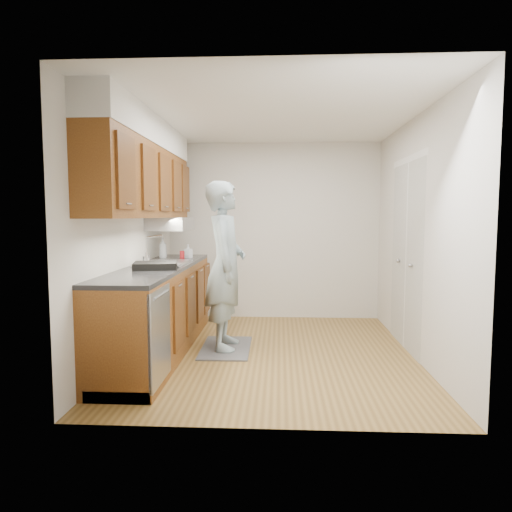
{
  "coord_description": "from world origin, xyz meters",
  "views": [
    {
      "loc": [
        0.09,
        -4.79,
        1.47
      ],
      "look_at": [
        -0.17,
        0.25,
        1.03
      ],
      "focal_mm": 32.0,
      "sensor_mm": 36.0,
      "label": 1
    }
  ],
  "objects": [
    {
      "name": "soap_bottle_a",
      "position": [
        -1.36,
        0.82,
        1.07
      ],
      "size": [
        0.1,
        0.1,
        0.26
      ],
      "primitive_type": "imported",
      "rotation": [
        0.0,
        0.0,
        0.05
      ],
      "color": "silver",
      "rests_on": "counter"
    },
    {
      "name": "soap_bottle_b",
      "position": [
        -1.05,
        0.85,
        1.03
      ],
      "size": [
        0.11,
        0.11,
        0.18
      ],
      "primitive_type": "imported",
      "rotation": [
        0.0,
        0.0,
        -0.43
      ],
      "color": "silver",
      "rests_on": "counter"
    },
    {
      "name": "dish_rack",
      "position": [
        -1.15,
        -0.29,
        0.97
      ],
      "size": [
        0.49,
        0.43,
        0.07
      ],
      "primitive_type": "cube",
      "rotation": [
        0.0,
        0.0,
        0.21
      ],
      "color": "black",
      "rests_on": "counter"
    },
    {
      "name": "person",
      "position": [
        -0.5,
        0.14,
        1.05
      ],
      "size": [
        0.5,
        0.74,
        2.07
      ],
      "primitive_type": "imported",
      "rotation": [
        0.0,
        0.0,
        1.59
      ],
      "color": "#899EA6",
      "rests_on": "floor_mat"
    },
    {
      "name": "wall_right",
      "position": [
        1.5,
        0.0,
        1.25
      ],
      "size": [
        0.02,
        3.5,
        2.5
      ],
      "primitive_type": "cube",
      "color": "beige",
      "rests_on": "floor"
    },
    {
      "name": "floor_mat",
      "position": [
        -0.5,
        0.14,
        0.01
      ],
      "size": [
        0.54,
        0.91,
        0.02
      ],
      "primitive_type": "cube",
      "rotation": [
        0.0,
        0.0,
        0.01
      ],
      "color": "#5B5B5E",
      "rests_on": "floor"
    },
    {
      "name": "upper_cabinets",
      "position": [
        -1.33,
        0.05,
        1.95
      ],
      "size": [
        0.47,
        2.8,
        1.21
      ],
      "color": "brown",
      "rests_on": "wall_left"
    },
    {
      "name": "wall_back",
      "position": [
        0.0,
        1.75,
        1.25
      ],
      "size": [
        3.0,
        0.02,
        2.5
      ],
      "primitive_type": "cube",
      "color": "beige",
      "rests_on": "floor"
    },
    {
      "name": "counter",
      "position": [
        -1.2,
        -0.0,
        0.49
      ],
      "size": [
        0.64,
        2.8,
        1.3
      ],
      "color": "brown",
      "rests_on": "floor"
    },
    {
      "name": "wall_left",
      "position": [
        -1.5,
        0.0,
        1.25
      ],
      "size": [
        0.02,
        3.5,
        2.5
      ],
      "primitive_type": "cube",
      "color": "beige",
      "rests_on": "floor"
    },
    {
      "name": "soda_can",
      "position": [
        -1.09,
        0.68,
        0.99
      ],
      "size": [
        0.06,
        0.06,
        0.11
      ],
      "primitive_type": "cylinder",
      "rotation": [
        0.0,
        0.0,
        0.08
      ],
      "color": "#AE1D23",
      "rests_on": "counter"
    },
    {
      "name": "closet_door",
      "position": [
        1.49,
        0.3,
        1.02
      ],
      "size": [
        0.02,
        1.22,
        2.05
      ],
      "primitive_type": "cube",
      "color": "silver",
      "rests_on": "wall_right"
    },
    {
      "name": "ceiling",
      "position": [
        0.0,
        0.0,
        2.5
      ],
      "size": [
        3.5,
        3.5,
        0.0
      ],
      "primitive_type": "plane",
      "rotation": [
        3.14,
        0.0,
        0.0
      ],
      "color": "white",
      "rests_on": "wall_left"
    },
    {
      "name": "floor",
      "position": [
        0.0,
        0.0,
        0.0
      ],
      "size": [
        3.5,
        3.5,
        0.0
      ],
      "primitive_type": "plane",
      "color": "olive",
      "rests_on": "ground"
    }
  ]
}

